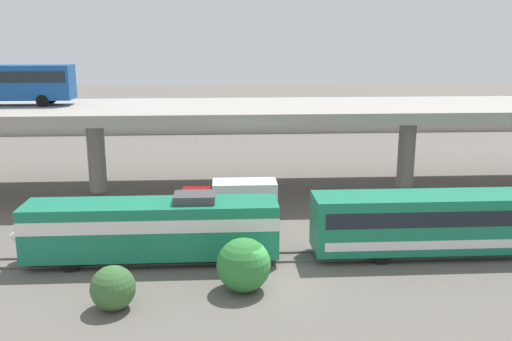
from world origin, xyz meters
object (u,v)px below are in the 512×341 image
object	(u,v)px
parked_car_0	(61,115)
parked_car_3	(67,112)
parked_car_4	(228,113)
transit_bus_on_overpass	(0,81)
train_coach_lead	(493,220)
service_truck_west	(233,200)
parked_car_1	(443,108)
parked_car_6	(354,111)
parked_car_2	(195,113)
parked_car_7	(283,110)
train_locomotive	(140,227)
parked_car_5	(211,111)

from	to	relation	value
parked_car_0	parked_car_3	world-z (taller)	same
parked_car_4	transit_bus_on_overpass	bearing A→B (deg)	-121.25
train_coach_lead	parked_car_4	xyz separation A→B (m)	(-15.86, 49.05, 0.14)
service_truck_west	parked_car_3	xyz separation A→B (m)	(-23.59, 44.88, 0.68)
service_truck_west	parked_car_4	size ratio (longest dim) A/B	1.66
parked_car_1	parked_car_4	xyz separation A→B (m)	(-33.64, -4.23, -0.00)
train_coach_lead	parked_car_6	size ratio (longest dim) A/B	4.80
train_coach_lead	parked_car_2	size ratio (longest dim) A/B	5.48
train_coach_lead	parked_car_2	xyz separation A→B (m)	(-20.50, 48.99, 0.14)
transit_bus_on_overpass	service_truck_west	bearing A→B (deg)	-27.39
parked_car_1	parked_car_7	distance (m)	25.21
parked_car_4	parked_car_7	world-z (taller)	same
parked_car_4	parked_car_3	bearing A→B (deg)	173.12
train_coach_lead	parked_car_7	size ratio (longest dim) A/B	5.19
parked_car_6	parked_car_7	size ratio (longest dim) A/B	1.08
parked_car_6	parked_car_1	bearing A→B (deg)	-166.08
parked_car_2	train_locomotive	bearing A→B (deg)	88.76
parked_car_3	parked_car_7	world-z (taller)	same
train_coach_lead	parked_car_7	distance (m)	52.92
transit_bus_on_overpass	parked_car_0	size ratio (longest dim) A/B	2.69
service_truck_west	train_coach_lead	bearing A→B (deg)	156.20
transit_bus_on_overpass	parked_car_2	xyz separation A→B (m)	(14.78, 31.94, -7.18)
train_coach_lead	parked_car_7	xyz separation A→B (m)	(-7.41, 52.40, 0.15)
train_locomotive	parked_car_5	xyz separation A→B (m)	(3.20, 51.11, 0.12)
train_coach_lead	service_truck_west	xyz separation A→B (m)	(-15.92, 7.02, -0.53)
train_coach_lead	parked_car_6	distance (m)	49.66
parked_car_4	parked_car_7	size ratio (longest dim) A/B	0.95
parked_car_1	parked_car_7	world-z (taller)	same
parked_car_1	parked_car_3	world-z (taller)	same
parked_car_2	parked_car_3	size ratio (longest dim) A/B	0.90
train_coach_lead	service_truck_west	distance (m)	17.41
service_truck_west	parked_car_2	xyz separation A→B (m)	(-4.57, 41.96, 0.68)
train_coach_lead	transit_bus_on_overpass	distance (m)	39.86
service_truck_west	parked_car_5	xyz separation A→B (m)	(-2.43, 44.08, 0.68)
parked_car_4	parked_car_5	world-z (taller)	same
service_truck_west	train_locomotive	bearing A→B (deg)	51.27
train_locomotive	parked_car_3	xyz separation A→B (m)	(-17.96, 51.91, 0.12)
parked_car_5	parked_car_6	world-z (taller)	same
parked_car_1	parked_car_3	bearing A→B (deg)	-178.63
transit_bus_on_overpass	parked_car_1	xyz separation A→B (m)	(53.06, 36.23, -7.17)
train_coach_lead	parked_car_5	world-z (taller)	train_coach_lead
service_truck_west	parked_car_4	bearing A→B (deg)	-90.09
parked_car_5	parked_car_2	bearing A→B (deg)	-135.31
train_locomotive	parked_car_0	world-z (taller)	train_locomotive
parked_car_5	train_coach_lead	bearing A→B (deg)	-70.25
train_locomotive	parked_car_4	xyz separation A→B (m)	(5.70, 49.05, 0.12)
parked_car_2	parked_car_4	xyz separation A→B (m)	(4.64, 0.06, -0.00)
parked_car_1	parked_car_2	bearing A→B (deg)	-173.60
transit_bus_on_overpass	parked_car_4	world-z (taller)	transit_bus_on_overpass
parked_car_3	service_truck_west	bearing A→B (deg)	-62.28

